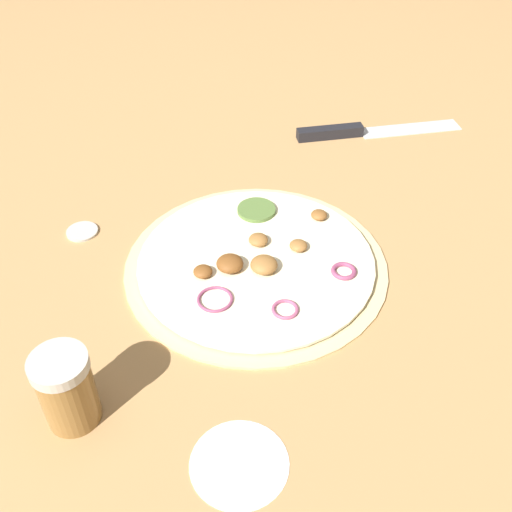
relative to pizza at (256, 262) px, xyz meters
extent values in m
plane|color=tan|center=(0.00, 0.00, -0.01)|extent=(3.00, 3.00, 0.00)
cylinder|color=beige|center=(0.00, 0.00, 0.00)|extent=(0.33, 0.33, 0.01)
cylinder|color=#EFE5C1|center=(0.00, 0.00, 0.00)|extent=(0.30, 0.30, 0.00)
ellipsoid|color=#996633|center=(0.02, 0.05, 0.01)|extent=(0.02, 0.02, 0.01)
ellipsoid|color=brown|center=(-0.03, -0.07, 0.01)|extent=(0.02, 0.02, 0.01)
cylinder|color=#567538|center=(-0.07, 0.07, 0.01)|extent=(0.05, 0.05, 0.01)
ellipsoid|color=#996633|center=(0.02, -0.01, 0.01)|extent=(0.03, 0.03, 0.02)
torus|color=#A34C70|center=(0.09, -0.04, 0.01)|extent=(0.03, 0.03, 0.00)
ellipsoid|color=brown|center=(0.00, 0.12, 0.01)|extent=(0.02, 0.02, 0.01)
torus|color=#934266|center=(0.02, -0.09, 0.01)|extent=(0.04, 0.04, 0.00)
ellipsoid|color=#996633|center=(-0.02, 0.02, 0.01)|extent=(0.03, 0.03, 0.01)
ellipsoid|color=brown|center=(-0.01, -0.04, 0.01)|extent=(0.03, 0.03, 0.02)
torus|color=#934266|center=(0.09, 0.06, 0.01)|extent=(0.03, 0.03, 0.01)
cube|color=silver|center=(-0.06, 0.43, 0.00)|extent=(0.13, 0.16, 0.00)
cube|color=black|center=(-0.14, 0.31, 0.00)|extent=(0.08, 0.10, 0.02)
cylinder|color=olive|center=(0.03, -0.28, 0.03)|extent=(0.05, 0.05, 0.07)
cylinder|color=beige|center=(0.03, -0.28, 0.07)|extent=(0.06, 0.06, 0.01)
cylinder|color=beige|center=(-0.21, -0.12, 0.00)|extent=(0.04, 0.04, 0.01)
cylinder|color=white|center=(0.18, -0.21, -0.01)|extent=(0.09, 0.09, 0.00)
camera|label=1|loc=(0.40, -0.40, 0.51)|focal=42.00mm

